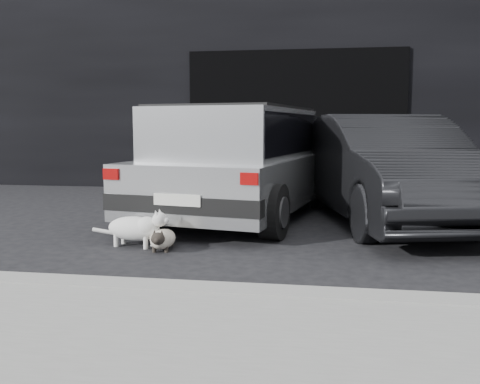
# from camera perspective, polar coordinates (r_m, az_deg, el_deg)

# --- Properties ---
(ground) EXTENTS (80.00, 80.00, 0.00)m
(ground) POSITION_cam_1_polar(r_m,az_deg,el_deg) (6.38, -5.37, -3.89)
(ground) COLOR black
(ground) RESTS_ON ground
(building_facade) EXTENTS (34.00, 4.00, 5.00)m
(building_facade) POSITION_cam_1_polar(r_m,az_deg,el_deg) (12.14, 6.56, 13.12)
(building_facade) COLOR black
(building_facade) RESTS_ON ground
(garage_opening) EXTENTS (4.00, 0.10, 2.60)m
(garage_opening) POSITION_cam_1_polar(r_m,az_deg,el_deg) (10.06, 5.93, 7.54)
(garage_opening) COLOR black
(garage_opening) RESTS_ON ground
(curb) EXTENTS (18.00, 0.25, 0.12)m
(curb) POSITION_cam_1_polar(r_m,az_deg,el_deg) (3.69, -0.38, -11.05)
(curb) COLOR gray
(curb) RESTS_ON ground
(sidewalk) EXTENTS (18.00, 2.20, 0.11)m
(sidewalk) POSITION_cam_1_polar(r_m,az_deg,el_deg) (2.60, -5.04, -19.25)
(sidewalk) COLOR gray
(sidewalk) RESTS_ON ground
(silver_hatchback) EXTENTS (2.51, 4.20, 1.45)m
(silver_hatchback) POSITION_cam_1_polar(r_m,az_deg,el_deg) (7.13, -0.08, 3.74)
(silver_hatchback) COLOR #ABAEB0
(silver_hatchback) RESTS_ON ground
(second_car) EXTENTS (2.34, 4.33, 1.36)m
(second_car) POSITION_cam_1_polar(r_m,az_deg,el_deg) (6.93, 15.39, 2.42)
(second_car) COLOR black
(second_car) RESTS_ON ground
(cat_siamese) EXTENTS (0.29, 0.70, 0.24)m
(cat_siamese) POSITION_cam_1_polar(r_m,az_deg,el_deg) (5.29, -8.31, -4.99)
(cat_siamese) COLOR beige
(cat_siamese) RESTS_ON ground
(cat_white) EXTENTS (0.84, 0.38, 0.40)m
(cat_white) POSITION_cam_1_polar(r_m,az_deg,el_deg) (5.47, -10.89, -3.77)
(cat_white) COLOR silver
(cat_white) RESTS_ON ground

